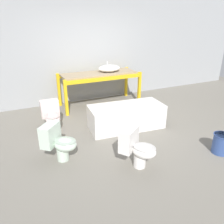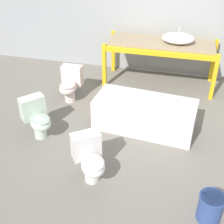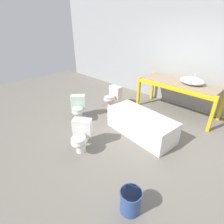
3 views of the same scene
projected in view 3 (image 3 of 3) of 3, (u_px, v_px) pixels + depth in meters
ground_plane at (139, 131)px, 4.09m from camera, size 12.00×12.00×0.00m
warehouse_wall_rear at (190, 50)px, 4.66m from camera, size 10.80×0.08×3.20m
shelving_rack at (179, 86)px, 4.61m from camera, size 2.10×0.82×0.88m
sink_basin at (192, 81)px, 4.34m from camera, size 0.60×0.45×0.26m
bathtub_main at (141, 123)px, 3.87m from camera, size 1.61×0.81×0.50m
toilet_near at (78, 108)px, 4.45m from camera, size 0.62×0.61×0.61m
toilet_far at (81, 135)px, 3.37m from camera, size 0.58×0.63×0.61m
toilet_extra at (112, 96)px, 5.10m from camera, size 0.37×0.54×0.61m
bucket_white at (131, 201)px, 2.31m from camera, size 0.30×0.30×0.35m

